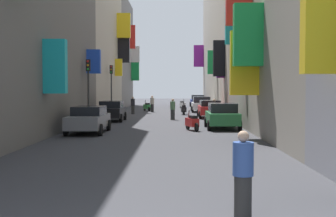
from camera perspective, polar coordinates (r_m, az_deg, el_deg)
ground_plane at (r=34.76m, az=-0.75°, el=-1.34°), size 140.00×140.00×0.00m
building_left_mid_b at (r=43.77m, az=-11.09°, el=8.62°), size 7.39×16.64×14.04m
building_left_mid_c at (r=58.64m, az=-7.98°, el=6.89°), size 7.38×13.77×13.64m
building_right_mid_b at (r=50.15m, az=9.00°, el=8.22°), size 7.38×30.52×14.69m
parked_car_blue at (r=58.46m, az=3.73°, el=1.00°), size 1.94×4.13×1.50m
parked_car_green at (r=26.50m, az=6.83°, el=-0.87°), size 1.89×3.90×1.50m
parked_car_red at (r=36.35m, az=5.26°, el=0.01°), size 1.88×4.39×1.40m
parked_car_black at (r=32.87m, az=-7.13°, el=-0.25°), size 1.86×3.95×1.45m
parked_car_grey at (r=24.24m, az=-9.94°, el=-1.28°), size 1.88×4.29×1.41m
parked_car_white at (r=45.24m, az=4.21°, el=0.57°), size 2.00×4.21×1.53m
scooter_black at (r=40.61m, az=1.98°, el=-0.12°), size 0.48×1.96×1.13m
scooter_green at (r=46.81m, az=-2.66°, el=0.23°), size 0.85×1.89×1.13m
scooter_white at (r=52.78m, az=1.84°, el=0.49°), size 0.71×1.75×1.13m
scooter_red at (r=25.28m, az=3.05°, el=-1.75°), size 0.77×1.86×1.13m
pedestrian_crossing at (r=41.60m, az=-4.45°, el=0.39°), size 0.48×0.48×1.60m
pedestrian_near_left at (r=30.79m, az=5.83°, el=-0.32°), size 0.43×0.43×1.65m
pedestrian_near_right at (r=33.88m, az=0.60°, el=-0.11°), size 0.40×0.40×1.58m
pedestrian_mid_street at (r=8.41m, az=9.42°, el=-8.21°), size 0.42×0.42×1.59m
pedestrian_far_away at (r=44.99m, az=-2.00°, el=0.58°), size 0.43×0.43×1.62m
traffic_light_near_corner at (r=40.39m, az=-7.15°, el=3.43°), size 0.26×0.34×4.40m
traffic_light_far_corner at (r=29.79m, az=-9.99°, el=3.52°), size 0.26×0.34×4.22m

